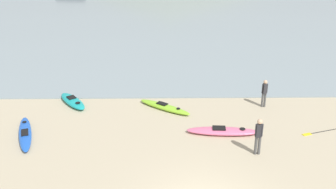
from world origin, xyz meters
name	(u,v)px	position (x,y,z in m)	size (l,w,h in m)	color
kayak_on_sand_0	(25,133)	(-7.86, 5.34, 0.13)	(1.67, 3.55, 0.31)	blue
kayak_on_sand_1	(222,131)	(1.40, 5.42, 0.14)	(3.42, 1.01, 0.33)	#E5668C
kayak_on_sand_2	(165,107)	(-1.32, 8.20, 0.14)	(2.94, 2.38, 0.33)	#8CCC2D
kayak_on_sand_4	(73,101)	(-6.41, 9.00, 0.16)	(2.16, 2.63, 0.37)	teal
person_near_foreground	(259,134)	(2.62, 3.59, 0.96)	(0.34, 0.27, 1.67)	#4C4C4C
person_near_waterline	(264,92)	(4.06, 8.47, 0.89)	(0.31, 0.23, 1.55)	#4C4C4C
loose_paddle	(327,131)	(6.49, 5.64, 0.01)	(2.70, 1.04, 0.03)	black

